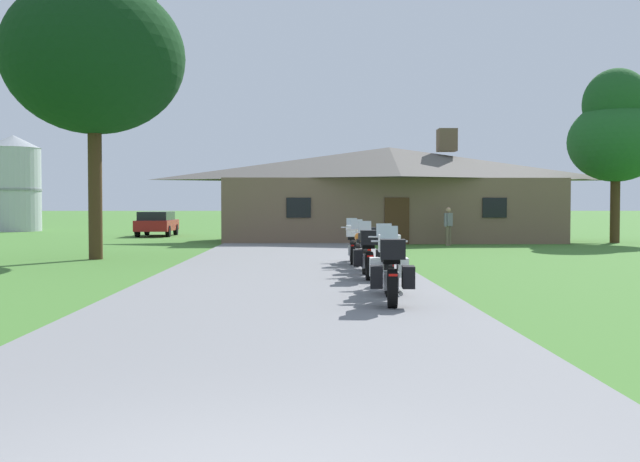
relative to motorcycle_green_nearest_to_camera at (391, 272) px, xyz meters
The scene contains 13 objects.
ground_plane 11.61m from the motorcycle_green_nearest_to_camera, 99.31° to the left, with size 500.00×500.00×0.00m, color #42752D.
asphalt_driveway 9.64m from the motorcycle_green_nearest_to_camera, 101.23° to the left, with size 6.40×80.00×0.06m, color slate.
motorcycle_green_nearest_to_camera is the anchor object (origin of this frame).
motorcycle_black_second_in_row 1.93m from the motorcycle_green_nearest_to_camera, 85.59° to the left, with size 0.76×2.08×1.30m.
motorcycle_orange_third_in_row 4.50m from the motorcycle_green_nearest_to_camera, 90.13° to the left, with size 0.72×2.08×1.30m.
motorcycle_orange_fourth_in_row 6.96m from the motorcycle_green_nearest_to_camera, 89.45° to the left, with size 0.68×2.08×1.30m.
motorcycle_black_farthest_in_row 9.05m from the motorcycle_green_nearest_to_camera, 90.39° to the left, with size 0.66×2.08×1.30m.
stone_lodge 24.17m from the motorcycle_green_nearest_to_camera, 83.56° to the left, with size 16.70×6.54×5.50m.
bystander_gray_shirt_near_lodge 20.38m from the motorcycle_green_nearest_to_camera, 76.31° to the left, with size 0.41×0.43×1.67m.
tree_right_of_lodge 26.00m from the motorcycle_green_nearest_to_camera, 59.28° to the left, with size 4.39×4.39×8.12m.
tree_left_near 15.69m from the motorcycle_green_nearest_to_camera, 125.18° to the left, with size 5.80×5.80×10.99m.
metal_silo_distant 44.51m from the motorcycle_green_nearest_to_camera, 118.71° to the left, with size 3.71×3.71×6.58m.
parked_red_suv_far_left 31.96m from the motorcycle_green_nearest_to_camera, 108.06° to the left, with size 1.99×4.64×1.40m.
Camera 1 is at (0.39, -4.01, 1.72)m, focal length 41.93 mm.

